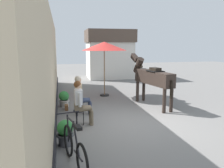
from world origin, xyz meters
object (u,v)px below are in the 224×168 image
Objects in this scene: leaning_bicycle at (74,148)px; cafe_parasol at (104,46)px; flower_planter_near at (65,132)px; flower_planter_far at (64,99)px; saddled_horse_center at (152,77)px; seated_visitor_near at (81,101)px; seated_visitor_far at (81,93)px; satchel_bag at (66,107)px.

cafe_parasol is at bearing 73.79° from leaning_bicycle.
flower_planter_near is 1.00× the size of flower_planter_far.
flower_planter_far is (-3.46, 0.54, -0.82)m from saddled_horse_center.
seated_visitor_near is 2.36m from flower_planter_far.
seated_visitor_far reaches higher than satchel_bag.
flower_planter_far is (-0.46, 2.27, -0.44)m from seated_visitor_near.
cafe_parasol reaches higher than seated_visitor_near.
seated_visitor_near reaches higher than flower_planter_far.
seated_visitor_near is at bearing -149.98° from saddled_horse_center.
flower_planter_far is 3.26m from cafe_parasol.
seated_visitor_far is at bearing 84.95° from seated_visitor_near.
flower_planter_far is 0.37× the size of leaning_bicycle.
seated_visitor_near reaches higher than satchel_bag.
leaning_bicycle is at bearing -106.21° from cafe_parasol.
saddled_horse_center is at bearing 87.70° from satchel_bag.
saddled_horse_center is 2.91m from cafe_parasol.
flower_planter_near is (-0.60, -2.37, -0.44)m from seated_visitor_far.
seated_visitor_far is at bearing 82.71° from leaning_bicycle.
seated_visitor_near is 1.00× the size of seated_visitor_far.
saddled_horse_center reaches higher than flower_planter_near.
cafe_parasol is 3.61m from satchel_bag.
flower_planter_far is at bearing 91.39° from leaning_bicycle.
flower_planter_far is 2.29× the size of satchel_bag.
seated_visitor_near is 2.17× the size of flower_planter_near.
seated_visitor_near is 2.17× the size of flower_planter_far.
seated_visitor_far is at bearing 75.91° from flower_planter_near.
seated_visitor_near is 0.47× the size of saddled_horse_center.
cafe_parasol is at bearing 69.17° from flower_planter_near.
saddled_horse_center is at bearing 30.02° from seated_visitor_near.
flower_planter_far is (-0.56, 1.22, -0.44)m from seated_visitor_far.
leaning_bicycle is at bearing -98.26° from seated_visitor_near.
leaning_bicycle is at bearing -88.61° from flower_planter_far.
satchel_bag is (-1.88, -2.10, -2.26)m from cafe_parasol.
seated_visitor_far is at bearing -116.00° from cafe_parasol.
leaning_bicycle is 6.87m from cafe_parasol.
cafe_parasol is 9.21× the size of satchel_bag.
saddled_horse_center is 10.61× the size of satchel_bag.
saddled_horse_center is (2.90, 0.68, 0.38)m from seated_visitor_far.
saddled_horse_center is 1.71× the size of leaning_bicycle.
seated_visitor_near is at bearing 11.20° from satchel_bag.
cafe_parasol reaches higher than seated_visitor_far.
leaning_bicycle is (0.11, -4.68, 0.06)m from flower_planter_far.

